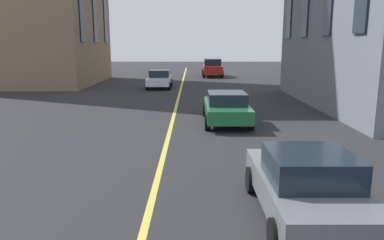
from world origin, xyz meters
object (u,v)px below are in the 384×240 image
at_px(car_white_near, 160,79).
at_px(car_red_oncoming, 212,67).
at_px(car_grey_far, 306,185).
at_px(car_green_parked_a, 226,107).

relative_size(car_white_near, car_red_oncoming, 0.83).
bearing_deg(car_grey_far, car_white_near, 12.14).
bearing_deg(car_green_parked_a, car_grey_far, -175.34).
bearing_deg(car_white_near, car_green_parked_a, -162.96).
xyz_separation_m(car_grey_far, car_white_near, (22.29, 4.80, 0.00)).
xyz_separation_m(car_white_near, car_red_oncoming, (10.45, -4.70, 0.27)).
xyz_separation_m(car_grey_far, car_red_oncoming, (32.74, 0.09, 0.27)).
bearing_deg(car_red_oncoming, car_white_near, 155.76).
relative_size(car_grey_far, car_white_near, 1.00).
relative_size(car_green_parked_a, car_red_oncoming, 0.94).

